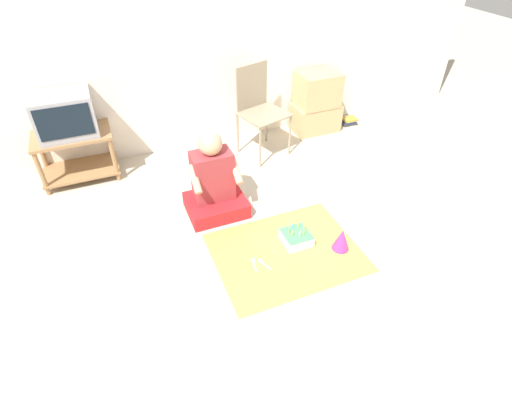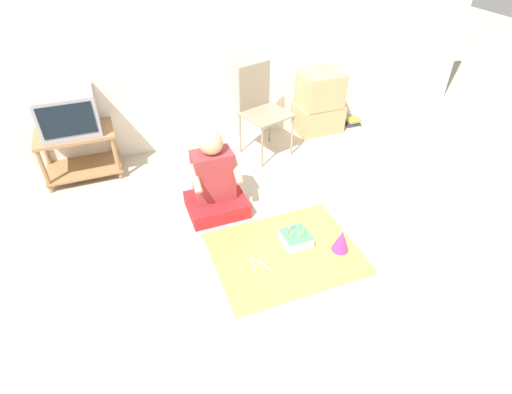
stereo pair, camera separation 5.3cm
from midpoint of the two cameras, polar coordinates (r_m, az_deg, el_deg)
The scene contains 13 objects.
ground_plane at distance 3.40m, azimuth 6.97°, elevation -6.77°, with size 16.00×16.00×0.00m, color #BCB29E.
wall_back at distance 4.45m, azimuth -5.04°, elevation 23.24°, with size 6.40×0.06×2.55m.
tv_stand at distance 4.39m, azimuth -24.61°, elevation 5.89°, with size 0.73×0.46×0.50m.
tv at distance 4.22m, azimuth -26.02°, elevation 10.55°, with size 0.53×0.42×0.40m.
folding_chair at distance 4.37m, azimuth -0.02°, elevation 13.09°, with size 0.56×0.55×0.96m.
cardboard_box_stack at distance 4.95m, azimuth 8.32°, elevation 13.10°, with size 0.55×0.37×0.72m.
book_pile at distance 5.25m, azimuth 12.81°, elevation 10.40°, with size 0.19×0.14×0.10m.
person_seated at distance 3.57m, azimuth -6.46°, elevation 1.89°, with size 0.52×0.44×0.87m.
party_cloth at distance 3.32m, azimuth 3.87°, elevation -7.86°, with size 1.17×0.93×0.01m.
birthday_cake at distance 3.37m, azimuth 5.32°, elevation -5.78°, with size 0.23×0.23×0.17m.
party_hat_blue at distance 3.34m, azimuth 11.69°, elevation -5.93°, with size 0.14×0.14×0.20m.
plastic_spoon_near at distance 3.23m, azimuth -0.86°, elevation -9.18°, with size 0.04×0.14×0.01m.
plastic_spoon_far at distance 3.22m, azimuth 0.36°, elevation -9.29°, with size 0.07×0.14×0.01m.
Camera 1 is at (-1.32, -2.08, 2.35)m, focal length 28.00 mm.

